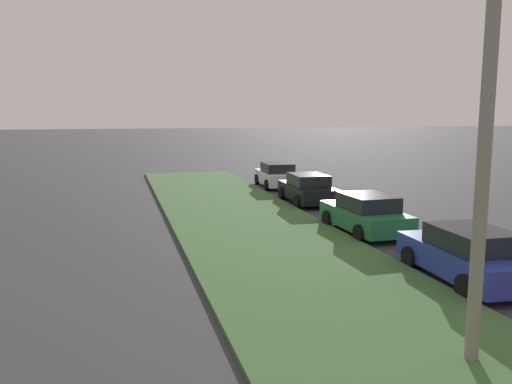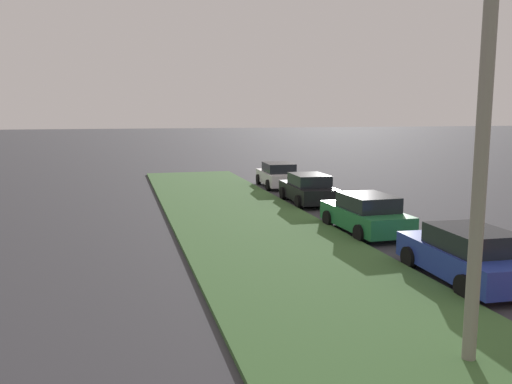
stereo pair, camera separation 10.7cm
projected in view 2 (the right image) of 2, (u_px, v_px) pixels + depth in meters
name	position (u px, v px, depth m)	size (l,w,h in m)	color
grass_median	(394.00, 349.00, 9.94)	(60.00, 6.00, 0.12)	#3D6633
parked_car_blue	(467.00, 255.00, 14.00)	(4.37, 2.15, 1.47)	#23389E
parked_car_green	(366.00, 214.00, 19.63)	(4.34, 2.10, 1.47)	#1E6B38
parked_car_black	(308.00, 189.00, 26.04)	(4.35, 2.12, 1.47)	black
parked_car_white	(278.00, 175.00, 31.71)	(4.38, 2.18, 1.47)	silver
streetlight	(500.00, 117.00, 8.93)	(0.71, 2.87, 7.50)	gray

